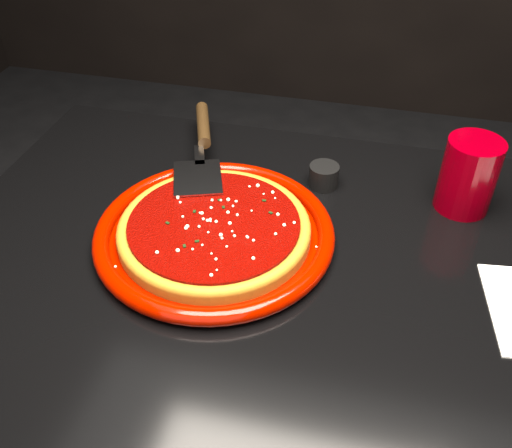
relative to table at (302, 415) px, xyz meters
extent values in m
cube|color=black|center=(0.00, 0.00, 0.00)|extent=(1.20, 0.80, 0.75)
cylinder|color=#780800|center=(-0.17, 0.04, 0.39)|extent=(0.47, 0.47, 0.03)
cylinder|color=brown|center=(-0.17, 0.04, 0.39)|extent=(0.38, 0.38, 0.02)
torus|color=brown|center=(-0.17, 0.04, 0.40)|extent=(0.38, 0.38, 0.02)
cylinder|color=#730400|center=(-0.17, 0.04, 0.41)|extent=(0.34, 0.34, 0.01)
cylinder|color=#7F000A|center=(0.21, 0.22, 0.44)|extent=(0.11, 0.11, 0.13)
cylinder|color=black|center=(-0.02, 0.23, 0.40)|extent=(0.06, 0.06, 0.04)
camera|label=1|loc=(0.06, -0.61, 0.97)|focal=40.00mm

